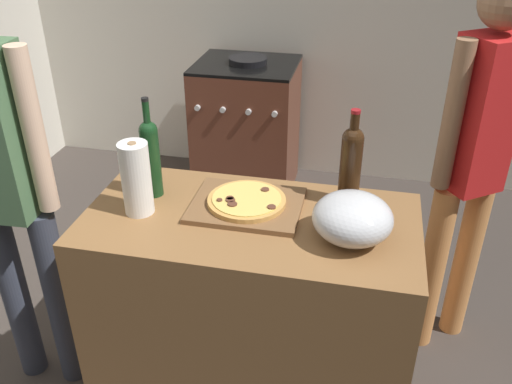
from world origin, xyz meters
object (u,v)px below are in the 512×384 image
(wine_bottle_clear, at_px, (351,162))
(person_in_stripes, at_px, (6,178))
(stove, at_px, (247,128))
(paper_towel_roll, at_px, (136,179))
(person_in_red, at_px, (473,156))
(mixing_bowl, at_px, (353,218))
(wine_bottle_green, at_px, (151,155))
(pizza, at_px, (247,200))

(wine_bottle_clear, xyz_separation_m, person_in_stripes, (-1.26, -0.22, -0.09))
(stove, bearing_deg, paper_towel_roll, -88.50)
(stove, bearing_deg, person_in_red, -45.38)
(person_in_stripes, height_order, person_in_red, person_in_stripes)
(wine_bottle_clear, bearing_deg, person_in_red, 39.29)
(mixing_bowl, xyz_separation_m, person_in_stripes, (-1.28, 0.02, -0.00))
(paper_towel_roll, bearing_deg, wine_bottle_green, 87.99)
(pizza, distance_m, paper_towel_roll, 0.40)
(person_in_stripes, bearing_deg, wine_bottle_green, 13.97)
(stove, relative_size, person_in_stripes, 0.55)
(wine_bottle_green, height_order, person_in_red, person_in_red)
(person_in_red, bearing_deg, paper_towel_roll, -152.94)
(mixing_bowl, bearing_deg, paper_towel_roll, 178.76)
(mixing_bowl, height_order, paper_towel_roll, paper_towel_roll)
(paper_towel_roll, height_order, stove, paper_towel_roll)
(paper_towel_roll, xyz_separation_m, wine_bottle_clear, (0.73, 0.22, 0.03))
(paper_towel_roll, xyz_separation_m, person_in_red, (1.22, 0.62, -0.08))
(person_in_red, bearing_deg, stove, 134.62)
(mixing_bowl, relative_size, person_in_stripes, 0.15)
(stove, bearing_deg, person_in_stripes, -104.00)
(pizza, xyz_separation_m, wine_bottle_green, (-0.37, 0.02, 0.14))
(pizza, bearing_deg, person_in_red, 31.38)
(stove, bearing_deg, wine_bottle_clear, -65.09)
(person_in_stripes, bearing_deg, mixing_bowl, -0.71)
(wine_bottle_green, relative_size, person_in_red, 0.23)
(paper_towel_roll, bearing_deg, mixing_bowl, -1.24)
(pizza, relative_size, mixing_bowl, 1.08)
(mixing_bowl, height_order, wine_bottle_clear, wine_bottle_clear)
(wine_bottle_clear, distance_m, stove, 1.96)
(wine_bottle_green, bearing_deg, person_in_red, 22.03)
(mixing_bowl, bearing_deg, stove, 112.82)
(pizza, distance_m, person_in_red, 0.99)
(mixing_bowl, relative_size, wine_bottle_green, 0.69)
(wine_bottle_clear, xyz_separation_m, stove, (-0.78, 1.68, -0.64))
(paper_towel_roll, height_order, person_in_red, person_in_red)
(mixing_bowl, distance_m, paper_towel_roll, 0.76)
(paper_towel_roll, bearing_deg, pizza, 16.00)
(mixing_bowl, bearing_deg, person_in_red, 54.32)
(wine_bottle_clear, bearing_deg, pizza, -161.88)
(mixing_bowl, distance_m, person_in_red, 0.79)
(paper_towel_roll, height_order, wine_bottle_green, wine_bottle_green)
(paper_towel_roll, relative_size, person_in_stripes, 0.16)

